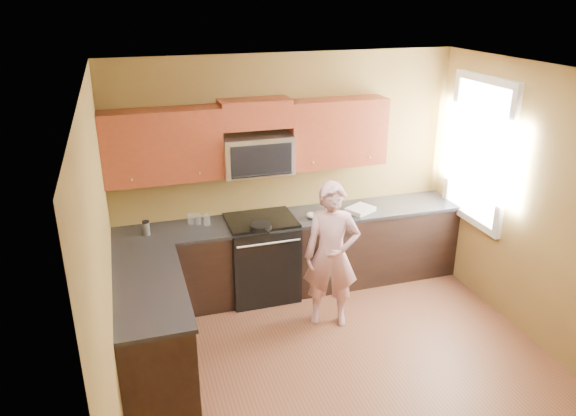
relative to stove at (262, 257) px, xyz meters
name	(u,v)px	position (x,y,z in m)	size (l,w,h in m)	color
floor	(350,376)	(0.40, -1.68, -0.47)	(4.00, 4.00, 0.00)	brown
ceiling	(366,79)	(0.40, -1.68, 2.23)	(4.00, 4.00, 0.00)	white
wall_back	(287,173)	(0.40, 0.32, 0.88)	(4.00, 4.00, 0.00)	brown
wall_front	(519,407)	(0.40, -3.67, 0.88)	(4.00, 4.00, 0.00)	brown
wall_left	(106,279)	(-1.60, -1.68, 0.88)	(4.00, 4.00, 0.00)	brown
wall_right	(554,216)	(2.40, -1.68, 0.88)	(4.00, 4.00, 0.00)	brown
cabinet_back_run	(294,254)	(0.40, 0.02, -0.03)	(4.00, 0.60, 0.88)	black
cabinet_left_run	(153,332)	(-1.30, -1.08, -0.03)	(0.60, 1.60, 0.88)	black
countertop_back	(295,218)	(0.40, 0.01, 0.43)	(4.00, 0.62, 0.04)	black
countertop_left	(149,287)	(-1.29, -1.08, 0.43)	(0.62, 1.60, 0.04)	black
stove	(262,257)	(0.00, 0.00, 0.00)	(0.76, 0.65, 0.95)	black
microwave	(257,173)	(0.00, 0.12, 0.97)	(0.76, 0.40, 0.42)	silver
upper_cab_left	(165,180)	(-0.99, 0.16, 0.97)	(1.22, 0.33, 0.75)	maroon
upper_cab_right	(336,164)	(0.94, 0.16, 0.97)	(1.12, 0.33, 0.75)	maroon
upper_cab_over_mw	(255,113)	(0.00, 0.16, 1.62)	(0.76, 0.33, 0.30)	maroon
window	(479,152)	(2.38, -0.48, 1.17)	(0.06, 1.06, 1.66)	white
woman	(331,255)	(0.55, -0.76, 0.31)	(0.57, 0.37, 1.56)	#D46A86
frying_pan	(261,228)	(-0.06, -0.26, 0.47)	(0.23, 0.41, 0.05)	black
butter_tub	(333,219)	(0.79, -0.18, 0.45)	(0.12, 0.12, 0.09)	gold
toast_slice	(327,213)	(0.79, 0.00, 0.45)	(0.11, 0.11, 0.01)	#B27F47
napkin_a	(327,215)	(0.74, -0.11, 0.48)	(0.11, 0.12, 0.06)	silver
napkin_b	(311,215)	(0.57, -0.07, 0.48)	(0.12, 0.13, 0.07)	silver
dish_towel	(360,210)	(1.18, -0.06, 0.47)	(0.30, 0.24, 0.05)	silver
travel_mug	(147,235)	(-1.24, 0.00, 0.45)	(0.07, 0.07, 0.16)	silver
glass_a	(198,219)	(-0.68, 0.13, 0.51)	(0.07, 0.07, 0.12)	silver
glass_b	(191,219)	(-0.75, 0.17, 0.51)	(0.07, 0.07, 0.12)	silver
glass_c	(207,220)	(-0.59, 0.09, 0.51)	(0.07, 0.07, 0.12)	silver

